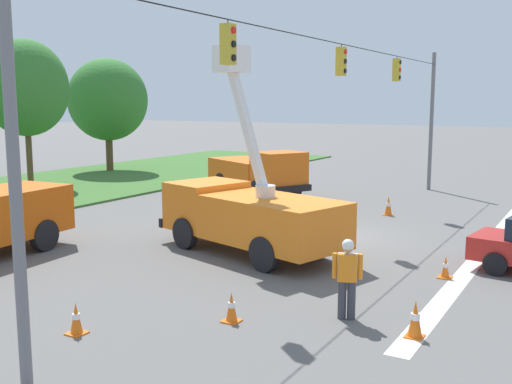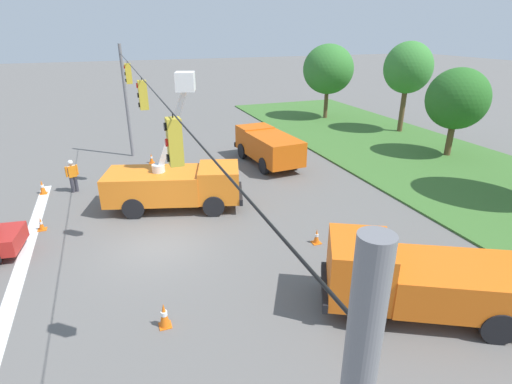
{
  "view_description": "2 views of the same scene",
  "coord_description": "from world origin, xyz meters",
  "views": [
    {
      "loc": [
        -19.13,
        -7.93,
        4.66
      ],
      "look_at": [
        0.08,
        3.22,
        1.31
      ],
      "focal_mm": 42.0,
      "sensor_mm": 36.0,
      "label": 1
    },
    {
      "loc": [
        14.41,
        -1.15,
        8.14
      ],
      "look_at": [
        -0.84,
        4.48,
        1.4
      ],
      "focal_mm": 28.0,
      "sensor_mm": 36.0,
      "label": 2
    }
  ],
  "objects": [
    {
      "name": "ground_plane",
      "position": [
        0.0,
        0.0,
        0.0
      ],
      "size": [
        200.0,
        200.0,
        0.0
      ],
      "primitive_type": "plane",
      "color": "#605E5B"
    },
    {
      "name": "grass_verge",
      "position": [
        0.0,
        18.0,
        0.05
      ],
      "size": [
        56.0,
        12.0,
        0.1
      ],
      "primitive_type": "cube",
      "color": "#3D6B2D",
      "rests_on": "ground"
    },
    {
      "name": "signal_gantry",
      "position": [
        0.01,
        -0.0,
        4.43
      ],
      "size": [
        26.2,
        0.33,
        7.2
      ],
      "color": "slate",
      "rests_on": "ground"
    },
    {
      "name": "tree_far_west",
      "position": [
        -18.96,
        18.22,
        4.55
      ],
      "size": [
        4.72,
        4.55,
        6.77
      ],
      "color": "brown",
      "rests_on": "ground"
    },
    {
      "name": "tree_west",
      "position": [
        -12.12,
        21.41,
        5.14
      ],
      "size": [
        3.75,
        3.78,
        7.16
      ],
      "color": "brown",
      "rests_on": "ground"
    },
    {
      "name": "tree_centre",
      "position": [
        -5.51,
        20.05,
        3.84
      ],
      "size": [
        3.86,
        3.97,
        5.81
      ],
      "color": "brown",
      "rests_on": "ground"
    },
    {
      "name": "utility_truck_bucket_lift",
      "position": [
        -3.53,
        1.38,
        1.32
      ],
      "size": [
        4.11,
        6.8,
        6.36
      ],
      "color": "orange",
      "rests_on": "ground"
    },
    {
      "name": "utility_truck_support_near",
      "position": [
        6.72,
        6.92,
        1.18
      ],
      "size": [
        4.92,
        6.51,
        2.31
      ],
      "color": "orange",
      "rests_on": "ground"
    },
    {
      "name": "utility_truck_support_far",
      "position": [
        -8.23,
        8.0,
        1.2
      ],
      "size": [
        6.03,
        2.68,
        2.03
      ],
      "color": "#D6560F",
      "rests_on": "ground"
    },
    {
      "name": "road_worker",
      "position": [
        -7.4,
        -3.39,
        1.0
      ],
      "size": [
        0.37,
        0.61,
        1.77
      ],
      "color": "#383842",
      "rests_on": "ground"
    },
    {
      "name": "traffic_cone_foreground_left",
      "position": [
        1.93,
        6.07,
        0.3
      ],
      "size": [
        0.36,
        0.36,
        0.62
      ],
      "color": "orange",
      "rests_on": "ground"
    },
    {
      "name": "traffic_cone_foreground_right",
      "position": [
        -3.21,
        -4.54,
        0.28
      ],
      "size": [
        0.36,
        0.36,
        0.59
      ],
      "color": "orange",
      "rests_on": "ground"
    },
    {
      "name": "traffic_cone_mid_left",
      "position": [
        4.73,
        -0.43,
        0.4
      ],
      "size": [
        0.36,
        0.36,
        0.81
      ],
      "color": "orange",
      "rests_on": "ground"
    },
    {
      "name": "traffic_cone_mid_right",
      "position": [
        -7.67,
        -4.95,
        0.38
      ],
      "size": [
        0.36,
        0.36,
        0.76
      ],
      "color": "orange",
      "rests_on": "ground"
    },
    {
      "name": "traffic_cone_near_bucket",
      "position": [
        -8.8,
        -1.33,
        0.32
      ],
      "size": [
        0.36,
        0.36,
        0.66
      ],
      "color": "orange",
      "rests_on": "ground"
    },
    {
      "name": "traffic_cone_lane_edge_a",
      "position": [
        -10.96,
        1.02,
        0.32
      ],
      "size": [
        0.36,
        0.36,
        0.66
      ],
      "color": "orange",
      "rests_on": "ground"
    }
  ]
}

